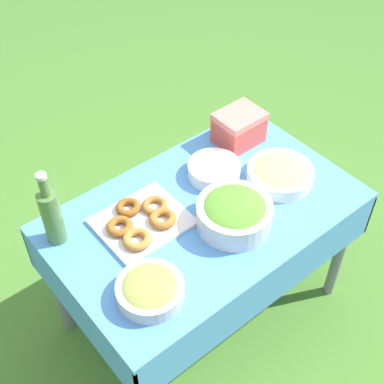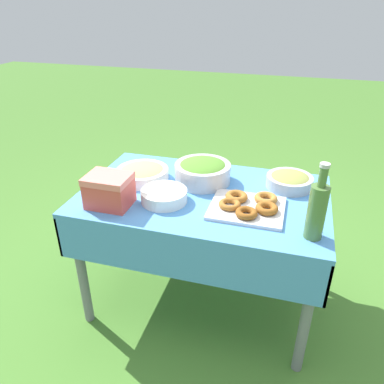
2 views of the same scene
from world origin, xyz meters
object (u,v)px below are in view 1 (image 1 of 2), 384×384
object	(u,v)px
cooler_box	(239,128)
olive_oil_bottle	(52,215)
salad_bowl	(234,213)
donut_platter	(142,221)
pasta_bowl	(280,173)
olive_bowl	(150,289)
plate_stack	(214,170)

from	to	relation	value
cooler_box	olive_oil_bottle	bearing A→B (deg)	179.47
salad_bowl	cooler_box	world-z (taller)	cooler_box
olive_oil_bottle	salad_bowl	bearing A→B (deg)	-33.08
salad_bowl	donut_platter	xyz separation A→B (m)	(-0.28, 0.23, -0.04)
olive_oil_bottle	pasta_bowl	bearing A→B (deg)	-19.20
donut_platter	salad_bowl	bearing A→B (deg)	-38.68
olive_oil_bottle	cooler_box	distance (m)	0.94
cooler_box	salad_bowl	bearing A→B (deg)	-134.79
olive_bowl	cooler_box	size ratio (longest dim) A/B	1.16
olive_oil_bottle	cooler_box	xyz separation A→B (m)	(0.94, -0.01, -0.05)
pasta_bowl	plate_stack	bearing A→B (deg)	134.61
pasta_bowl	cooler_box	bearing A→B (deg)	82.52
donut_platter	plate_stack	distance (m)	0.41
donut_platter	pasta_bowl	bearing A→B (deg)	-15.21
salad_bowl	olive_bowl	xyz separation A→B (m)	(-0.45, -0.07, -0.03)
cooler_box	plate_stack	bearing A→B (deg)	-156.33
plate_stack	olive_oil_bottle	world-z (taller)	olive_oil_bottle
plate_stack	olive_oil_bottle	bearing A→B (deg)	170.87
donut_platter	olive_oil_bottle	xyz separation A→B (m)	(-0.29, 0.15, 0.11)
olive_oil_bottle	olive_bowl	world-z (taller)	olive_oil_bottle
salad_bowl	olive_bowl	size ratio (longest dim) A/B	1.24
pasta_bowl	plate_stack	distance (m)	0.28
donut_platter	plate_stack	size ratio (longest dim) A/B	1.52
cooler_box	donut_platter	bearing A→B (deg)	-167.81
plate_stack	cooler_box	world-z (taller)	cooler_box
cooler_box	pasta_bowl	bearing A→B (deg)	-97.48
olive_oil_bottle	olive_bowl	distance (m)	0.47
pasta_bowl	cooler_box	world-z (taller)	cooler_box
plate_stack	olive_bowl	bearing A→B (deg)	-150.57
salad_bowl	pasta_bowl	bearing A→B (deg)	10.79
plate_stack	pasta_bowl	bearing A→B (deg)	-45.39
olive_bowl	cooler_box	xyz separation A→B (m)	(0.82, 0.43, 0.04)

